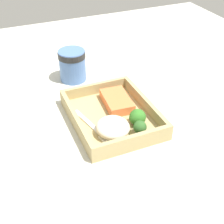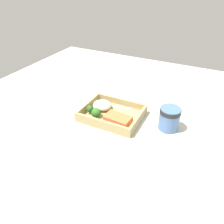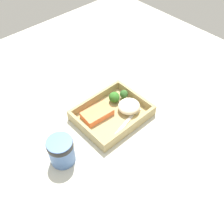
# 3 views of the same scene
# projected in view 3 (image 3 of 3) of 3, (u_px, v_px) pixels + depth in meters

# --- Properties ---
(ground_plane) EXTENTS (1.60, 1.60, 0.02)m
(ground_plane) POSITION_uv_depth(u_px,v_px,m) (112.00, 118.00, 1.02)
(ground_plane) COLOR beige
(takeout_tray) EXTENTS (0.27, 0.21, 0.01)m
(takeout_tray) POSITION_uv_depth(u_px,v_px,m) (112.00, 116.00, 1.01)
(takeout_tray) COLOR tan
(takeout_tray) RESTS_ON ground_plane
(tray_rim) EXTENTS (0.27, 0.21, 0.03)m
(tray_rim) POSITION_uv_depth(u_px,v_px,m) (112.00, 112.00, 0.99)
(tray_rim) COLOR tan
(tray_rim) RESTS_ON takeout_tray
(salmon_fillet) EXTENTS (0.12, 0.08, 0.03)m
(salmon_fillet) POSITION_uv_depth(u_px,v_px,m) (97.00, 114.00, 0.99)
(salmon_fillet) COLOR #F3733F
(salmon_fillet) RESTS_ON takeout_tray
(mashed_potatoes) EXTENTS (0.09, 0.08, 0.04)m
(mashed_potatoes) POSITION_uv_depth(u_px,v_px,m) (129.00, 106.00, 1.01)
(mashed_potatoes) COLOR beige
(mashed_potatoes) RESTS_ON takeout_tray
(broccoli_floret_1) EXTENTS (0.04, 0.04, 0.04)m
(broccoli_floret_1) POSITION_uv_depth(u_px,v_px,m) (114.00, 97.00, 1.04)
(broccoli_floret_1) COLOR #84AE63
(broccoli_floret_1) RESTS_ON takeout_tray
(broccoli_floret_2) EXTENTS (0.03, 0.03, 0.04)m
(broccoli_floret_2) POSITION_uv_depth(u_px,v_px,m) (124.00, 94.00, 1.05)
(broccoli_floret_2) COLOR #74A154
(broccoli_floret_2) RESTS_ON takeout_tray
(fork) EXTENTS (0.16, 0.05, 0.00)m
(fork) POSITION_uv_depth(u_px,v_px,m) (129.00, 119.00, 0.99)
(fork) COLOR silver
(fork) RESTS_ON takeout_tray
(paper_cup) EXTENTS (0.09, 0.09, 0.10)m
(paper_cup) POSITION_uv_depth(u_px,v_px,m) (61.00, 150.00, 0.84)
(paper_cup) COLOR #4E71AD
(paper_cup) RESTS_ON ground_plane
(receipt_slip) EXTENTS (0.11, 0.15, 0.00)m
(receipt_slip) POSITION_uv_depth(u_px,v_px,m) (161.00, 97.00, 1.09)
(receipt_slip) COLOR white
(receipt_slip) RESTS_ON ground_plane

